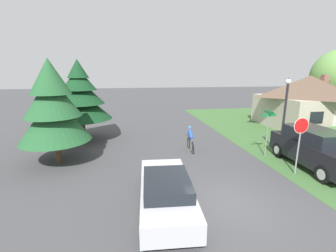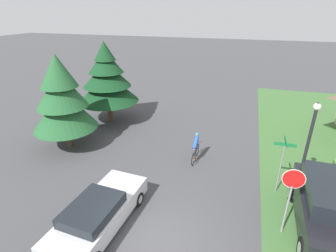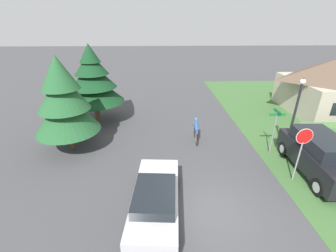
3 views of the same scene
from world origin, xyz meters
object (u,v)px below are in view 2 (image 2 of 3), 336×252
(conifer_tall_far, at_px, (107,79))
(sedan_left_lane, at_px, (99,213))
(cyclist, at_px, (196,148))
(stop_sign, at_px, (291,189))
(parked_suv_right, at_px, (328,208))
(conifer_tall_near, at_px, (62,98))
(street_name_sign, at_px, (283,157))
(street_lamp, at_px, (308,144))

(conifer_tall_far, bearing_deg, sedan_left_lane, -63.92)
(cyclist, distance_m, stop_sign, 5.98)
(parked_suv_right, distance_m, conifer_tall_near, 13.71)
(parked_suv_right, relative_size, conifer_tall_far, 0.86)
(street_name_sign, bearing_deg, conifer_tall_near, 175.25)
(conifer_tall_near, bearing_deg, conifer_tall_far, 83.46)
(parked_suv_right, xyz_separation_m, street_name_sign, (-1.53, 1.86, 0.85))
(parked_suv_right, relative_size, street_name_sign, 1.83)
(conifer_tall_near, bearing_deg, stop_sign, -16.20)
(sedan_left_lane, relative_size, conifer_tall_far, 0.83)
(street_name_sign, xyz_separation_m, conifer_tall_near, (-11.72, 0.97, 1.22))
(street_name_sign, bearing_deg, conifer_tall_far, 154.97)
(parked_suv_right, xyz_separation_m, stop_sign, (-1.47, -0.59, 0.97))
(parked_suv_right, relative_size, conifer_tall_near, 0.89)
(cyclist, xyz_separation_m, parked_suv_right, (5.63, -3.52, 0.28))
(cyclist, distance_m, parked_suv_right, 6.65)
(sedan_left_lane, distance_m, conifer_tall_far, 10.84)
(street_lamp, height_order, conifer_tall_far, conifer_tall_far)
(sedan_left_lane, distance_m, conifer_tall_near, 7.69)
(conifer_tall_far, bearing_deg, conifer_tall_near, -96.54)
(stop_sign, height_order, street_name_sign, stop_sign)
(stop_sign, relative_size, street_lamp, 0.61)
(sedan_left_lane, height_order, street_lamp, street_lamp)
(conifer_tall_near, bearing_deg, cyclist, 5.18)
(parked_suv_right, bearing_deg, sedan_left_lane, 108.46)
(street_lamp, distance_m, conifer_tall_far, 13.22)
(cyclist, bearing_deg, street_lamp, -110.03)
(street_lamp, bearing_deg, street_name_sign, 160.36)
(cyclist, relative_size, parked_suv_right, 0.36)
(cyclist, relative_size, street_name_sign, 0.66)
(cyclist, xyz_separation_m, street_name_sign, (4.10, -1.67, 1.13))
(parked_suv_right, xyz_separation_m, conifer_tall_far, (-12.76, 7.10, 2.15))
(parked_suv_right, bearing_deg, cyclist, 60.18)
(cyclist, distance_m, street_lamp, 5.61)
(cyclist, xyz_separation_m, conifer_tall_far, (-7.13, 3.58, 2.43))
(street_name_sign, distance_m, conifer_tall_far, 12.47)
(cyclist, bearing_deg, conifer_tall_far, 65.03)
(parked_suv_right, bearing_deg, conifer_tall_near, 80.15)
(sedan_left_lane, bearing_deg, parked_suv_right, -69.75)
(parked_suv_right, distance_m, street_name_sign, 2.55)
(cyclist, bearing_deg, sedan_left_lane, 158.72)
(parked_suv_right, height_order, street_name_sign, street_name_sign)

